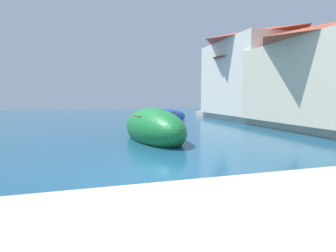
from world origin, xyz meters
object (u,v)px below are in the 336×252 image
object	(u,v)px
moored_boat_0	(153,128)
moored_boat_2	(164,118)
waterfront_building_main	(331,72)
waterfront_building_annex	(251,81)
waterfront_building_far	(253,71)

from	to	relation	value
moored_boat_0	moored_boat_2	size ratio (longest dim) A/B	1.18
waterfront_building_main	moored_boat_2	bearing A→B (deg)	138.98
moored_boat_2	moored_boat_0	bearing A→B (deg)	39.78
waterfront_building_annex	moored_boat_2	bearing A→B (deg)	-172.63
waterfront_building_main	waterfront_building_annex	world-z (taller)	waterfront_building_main
moored_boat_0	moored_boat_2	bearing A→B (deg)	153.89
moored_boat_0	waterfront_building_annex	distance (m)	15.43
moored_boat_0	waterfront_building_annex	world-z (taller)	waterfront_building_annex
waterfront_building_main	waterfront_building_far	distance (m)	8.63
waterfront_building_far	waterfront_building_main	bearing A→B (deg)	-90.00
moored_boat_0	waterfront_building_far	size ratio (longest dim) A/B	0.63
moored_boat_2	waterfront_building_annex	world-z (taller)	waterfront_building_annex
waterfront_building_annex	waterfront_building_far	xyz separation A→B (m)	(0.00, -0.21, 0.86)
waterfront_building_main	waterfront_building_far	bearing A→B (deg)	90.00
moored_boat_0	waterfront_building_main	bearing A→B (deg)	86.54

